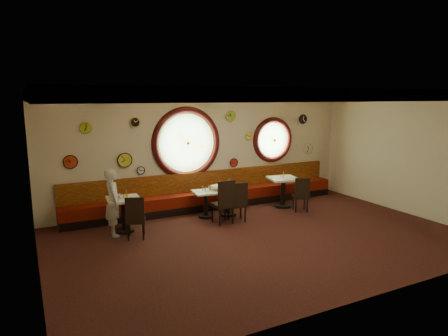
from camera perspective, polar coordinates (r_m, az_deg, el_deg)
The scene contains 50 objects.
floor at distance 9.01m, azimuth 5.59°, elevation -9.95°, with size 9.00×6.00×0.00m, color black.
ceiling at distance 8.46m, azimuth 5.97°, elevation 10.85°, with size 9.00×6.00×0.02m, color gold.
wall_back at distance 11.20m, azimuth -2.53°, elevation 2.50°, with size 9.00×0.02×3.20m, color beige.
wall_front at distance 6.34m, azimuth 20.59°, elevation -4.09°, with size 9.00×0.02×3.20m, color beige.
wall_left at distance 7.27m, azimuth -25.69°, elevation -2.68°, with size 0.02×6.00×3.20m, color beige.
wall_right at distance 11.63m, azimuth 24.80°, elevation 1.85°, with size 0.02×6.00×3.20m, color beige.
molding_back at distance 11.06m, azimuth -2.48°, elevation 10.24°, with size 9.00×0.10×0.18m, color #330A09.
molding_front at distance 6.19m, azimuth 21.12°, elevation 9.69°, with size 9.00×0.10×0.18m, color #330A09.
molding_left at distance 7.12m, azimuth -26.22°, elevation 9.30°, with size 0.10×6.00×0.18m, color #330A09.
molding_right at distance 11.50m, azimuth 25.20°, elevation 9.30°, with size 0.10×6.00×0.18m, color #330A09.
banquette_base at distance 11.25m, azimuth -1.88°, elevation -5.26°, with size 8.00×0.55×0.20m, color black.
banquette_seat at distance 11.19m, azimuth -1.88°, elevation -4.03°, with size 8.00×0.55×0.30m, color #5E1108.
banquette_back at distance 11.30m, azimuth -2.37°, elevation -1.82°, with size 8.00×0.10×0.55m, color #5F1107.
porthole_left_glass at distance 10.94m, azimuth -5.39°, elevation 3.59°, with size 1.66×1.66×0.02m, color #7DAA66.
porthole_left_frame at distance 10.92m, azimuth -5.37°, elevation 3.59°, with size 1.98×1.98×0.18m, color #330A09.
porthole_left_ring at distance 10.90m, azimuth -5.31°, elevation 3.57°, with size 1.61×1.61×0.03m, color gold.
porthole_right_glass at distance 12.24m, azimuth 6.91°, elevation 4.02°, with size 1.10×1.10×0.02m, color #7DAA66.
porthole_right_frame at distance 12.23m, azimuth 6.95°, elevation 4.02°, with size 1.38×1.38×0.18m, color #330A09.
porthole_right_ring at distance 12.21m, azimuth 7.03°, elevation 4.00°, with size 1.09×1.09×0.03m, color gold.
wall_clock_0 at distance 10.45m, azimuth -13.99°, elevation 1.10°, with size 0.36×0.36×0.03m, color gold.
wall_clock_1 at distance 10.42m, azimuth -12.60°, elevation 6.39°, with size 0.24×0.24×0.03m, color black.
wall_clock_2 at distance 11.41m, azimuth 0.98°, elevation 7.43°, with size 0.30×0.30×0.03m, color #8DBB3A.
wall_clock_3 at distance 10.20m, azimuth -19.14°, elevation 5.43°, with size 0.26×0.26×0.03m, color #AED52A.
wall_clock_4 at distance 12.81m, azimuth 11.18°, elevation 6.87°, with size 0.28×0.28×0.03m, color black.
wall_clock_5 at distance 11.75m, azimuth 3.57°, elevation 4.56°, with size 0.22×0.22×0.03m, color #D4CB46.
wall_clock_6 at distance 11.60m, azimuth 1.40°, elevation 0.77°, with size 0.24×0.24×0.03m, color red.
wall_clock_7 at distance 10.24m, azimuth -21.10°, elevation 0.82°, with size 0.32×0.32×0.03m, color #BD3412.
wall_clock_8 at distance 10.60m, azimuth -11.82°, elevation -0.34°, with size 0.20×0.20×0.03m, color white.
wall_clock_9 at distance 13.05m, azimuth 11.91°, elevation 2.71°, with size 0.34×0.34×0.03m, color silver.
table_a at distance 9.52m, azimuth -14.08°, elevation -5.91°, with size 0.78×0.78×0.80m.
table_b at distance 10.35m, azimuth -2.62°, elevation -4.72°, with size 0.69×0.69×0.69m.
table_c at distance 10.50m, azimuth 0.55°, elevation -4.10°, with size 0.93×0.93×0.80m.
table_d at distance 11.40m, azimuth 8.44°, elevation -2.92°, with size 0.91×0.91×0.85m.
chair_a at distance 8.94m, azimuth -12.55°, elevation -6.58°, with size 0.51×0.51×0.60m.
chair_b at distance 9.73m, azimuth 0.08°, elevation -4.46°, with size 0.49×0.49×0.69m.
chair_c at distance 9.91m, azimuth 2.02°, elevation -4.52°, with size 0.49×0.49×0.63m.
chair_d at distance 11.00m, azimuth 11.00°, elevation -3.41°, with size 0.53×0.53×0.59m.
condiment_a_salt at distance 9.49m, azimuth -14.66°, elevation -3.82°, with size 0.04×0.04×0.11m, color silver.
condiment_b_salt at distance 10.32m, azimuth -3.04°, elevation -2.99°, with size 0.04×0.04×0.11m, color silver.
condiment_c_salt at distance 10.39m, azimuth 0.15°, elevation -2.32°, with size 0.03×0.03×0.09m, color silver.
condiment_d_salt at distance 11.36m, azimuth 8.13°, elevation -1.12°, with size 0.03×0.03×0.09m, color silver.
condiment_a_pepper at distance 9.39m, azimuth -14.15°, elevation -3.98°, with size 0.03×0.03×0.09m, color silver.
condiment_b_pepper at distance 10.22m, azimuth -2.70°, elevation -3.12°, with size 0.04×0.04×0.11m, color silver.
condiment_c_pepper at distance 10.46m, azimuth 0.70°, elevation -2.19°, with size 0.04×0.04×0.11m, color silver.
condiment_d_pepper at distance 11.30m, azimuth 8.44°, elevation -1.16°, with size 0.04×0.04×0.10m, color silver.
condiment_a_bottle at distance 9.48m, azimuth -13.72°, elevation -3.60°, with size 0.05×0.05×0.17m, color gold.
condiment_b_bottle at distance 10.36m, azimuth -2.05°, elevation -2.86°, with size 0.04×0.04×0.14m, color orange.
condiment_c_bottle at distance 10.47m, azimuth 0.71°, elevation -2.01°, with size 0.05×0.05×0.17m, color gold.
condiment_d_bottle at distance 11.42m, azimuth 8.48°, elevation -0.87°, with size 0.05×0.05×0.17m, color gold.
waiter at distance 9.29m, azimuth -15.55°, elevation -4.74°, with size 0.56×0.36×1.52m, color silver.
Camera 1 is at (-4.58, -7.12, 3.09)m, focal length 32.00 mm.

